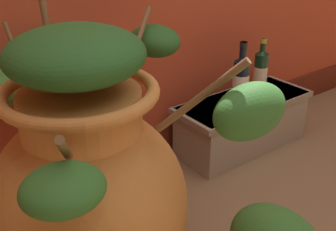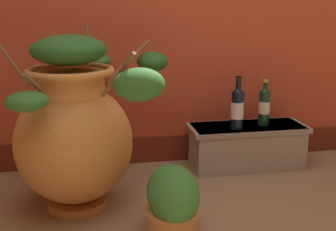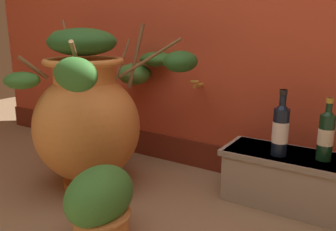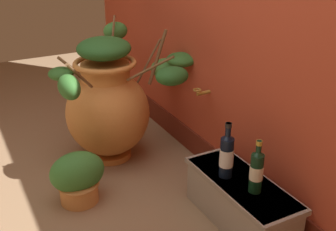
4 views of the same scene
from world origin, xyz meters
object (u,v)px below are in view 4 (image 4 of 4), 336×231
object	(u,v)px
terracotta_urn	(110,102)
potted_shrub	(78,177)
wine_bottle_left	(227,154)
wine_bottle_middle	(257,170)

from	to	relation	value
terracotta_urn	potted_shrub	size ratio (longest dim) A/B	3.19
wine_bottle_left	wine_bottle_middle	world-z (taller)	wine_bottle_left
wine_bottle_middle	potted_shrub	distance (m)	1.10
terracotta_urn	potted_shrub	distance (m)	0.65
terracotta_urn	wine_bottle_middle	xyz separation A→B (m)	(1.19, 0.37, -0.02)
terracotta_urn	wine_bottle_middle	bearing A→B (deg)	17.07
terracotta_urn	wine_bottle_middle	size ratio (longest dim) A/B	3.55
wine_bottle_left	wine_bottle_middle	size ratio (longest dim) A/B	1.09
wine_bottle_left	potted_shrub	distance (m)	0.93
terracotta_urn	wine_bottle_left	bearing A→B (deg)	17.61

